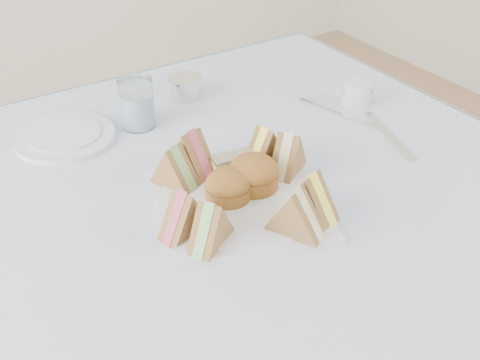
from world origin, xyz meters
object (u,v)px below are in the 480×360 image
table (247,321)px  serving_plate (240,202)px  creamer_jug (356,94)px  water_glass (137,103)px

table → serving_plate: (-0.06, -0.07, 0.38)m
serving_plate → creamer_jug: size_ratio=4.45×
serving_plate → water_glass: water_glass is taller
water_glass → serving_plate: bearing=-85.8°
table → creamer_jug: 0.54m
table → serving_plate: 0.39m
water_glass → creamer_jug: bearing=-21.3°
creamer_jug → table: bearing=-145.4°
water_glass → creamer_jug: water_glass is taller
serving_plate → creamer_jug: creamer_jug is taller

